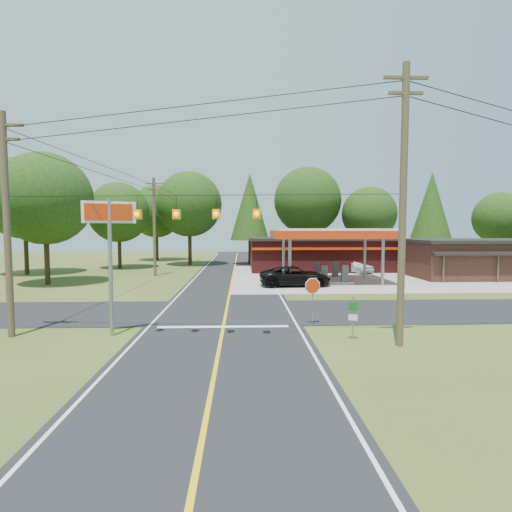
{
  "coord_description": "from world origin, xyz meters",
  "views": [
    {
      "loc": [
        0.94,
        -23.13,
        4.91
      ],
      "look_at": [
        2.0,
        7.0,
        2.8
      ],
      "focal_mm": 28.0,
      "sensor_mm": 36.0,
      "label": 1
    }
  ],
  "objects_px": {
    "sedan_car": "(354,266)",
    "big_stop_sign": "(110,236)",
    "gas_canopy": "(330,235)",
    "octagonal_stop_sign": "(313,290)",
    "suv_car": "(295,276)"
  },
  "relations": [
    {
      "from": "big_stop_sign",
      "to": "octagonal_stop_sign",
      "type": "relative_size",
      "value": 2.56
    },
    {
      "from": "suv_car",
      "to": "octagonal_stop_sign",
      "type": "relative_size",
      "value": 2.46
    },
    {
      "from": "octagonal_stop_sign",
      "to": "big_stop_sign",
      "type": "bearing_deg",
      "value": -169.61
    },
    {
      "from": "suv_car",
      "to": "big_stop_sign",
      "type": "relative_size",
      "value": 0.96
    },
    {
      "from": "suv_car",
      "to": "sedan_car",
      "type": "bearing_deg",
      "value": -41.41
    },
    {
      "from": "gas_canopy",
      "to": "suv_car",
      "type": "bearing_deg",
      "value": -142.72
    },
    {
      "from": "gas_canopy",
      "to": "sedan_car",
      "type": "height_order",
      "value": "gas_canopy"
    },
    {
      "from": "sedan_car",
      "to": "big_stop_sign",
      "type": "relative_size",
      "value": 0.75
    },
    {
      "from": "gas_canopy",
      "to": "big_stop_sign",
      "type": "distance_m",
      "value": 22.81
    },
    {
      "from": "suv_car",
      "to": "gas_canopy",
      "type": "bearing_deg",
      "value": -55.64
    },
    {
      "from": "suv_car",
      "to": "big_stop_sign",
      "type": "height_order",
      "value": "big_stop_sign"
    },
    {
      "from": "gas_canopy",
      "to": "big_stop_sign",
      "type": "xyz_separation_m",
      "value": [
        -14.0,
        -18.01,
        0.28
      ]
    },
    {
      "from": "big_stop_sign",
      "to": "octagonal_stop_sign",
      "type": "height_order",
      "value": "big_stop_sign"
    },
    {
      "from": "suv_car",
      "to": "octagonal_stop_sign",
      "type": "xyz_separation_m",
      "value": [
        -0.9,
        -13.53,
        0.98
      ]
    },
    {
      "from": "octagonal_stop_sign",
      "to": "sedan_car",
      "type": "bearing_deg",
      "value": 69.39
    }
  ]
}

